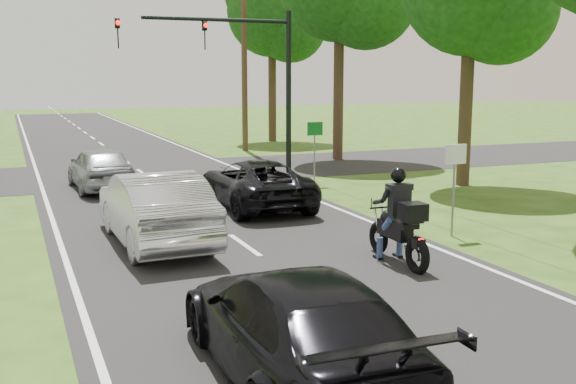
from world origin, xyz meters
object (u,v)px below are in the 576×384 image
object	(u,v)px
dark_suv	(255,183)
silver_sedan	(155,208)
traffic_signal	(241,62)
utility_pole_far	(244,46)
sign_green	(315,138)
dark_car_behind	(297,325)
sign_white	(455,167)
motorcycle_rider	(399,226)
silver_suv	(100,168)

from	to	relation	value
dark_suv	silver_sedan	world-z (taller)	silver_sedan
traffic_signal	utility_pole_far	xyz separation A→B (m)	(2.86, 8.00, 0.95)
sign_green	silver_sedan	bearing A→B (deg)	-137.36
dark_car_behind	sign_green	xyz separation A→B (m)	(6.46, 13.48, 0.89)
dark_suv	silver_sedan	bearing A→B (deg)	43.83
sign_white	dark_suv	bearing A→B (deg)	120.91
dark_car_behind	motorcycle_rider	bearing A→B (deg)	-132.26
dark_suv	silver_suv	size ratio (longest dim) A/B	1.15
dark_suv	silver_sedan	xyz separation A→B (m)	(-3.45, -3.14, 0.13)
silver_suv	dark_car_behind	size ratio (longest dim) A/B	0.88
dark_car_behind	utility_pole_far	distance (m)	26.07
traffic_signal	sign_green	bearing A→B (deg)	-62.62
motorcycle_rider	sign_green	world-z (taller)	sign_green
motorcycle_rider	utility_pole_far	bearing A→B (deg)	81.56
sign_green	utility_pole_far	bearing A→B (deg)	83.27
silver_sedan	sign_white	size ratio (longest dim) A/B	2.28
silver_suv	sign_white	bearing A→B (deg)	121.98
dark_suv	motorcycle_rider	bearing A→B (deg)	97.08
silver_sedan	motorcycle_rider	bearing A→B (deg)	138.89
silver_sedan	dark_car_behind	world-z (taller)	silver_sedan
sign_green	dark_car_behind	bearing A→B (deg)	-115.60
motorcycle_rider	silver_sedan	distance (m)	5.30
silver_sedan	dark_car_behind	xyz separation A→B (m)	(0.20, -7.35, -0.11)
dark_car_behind	sign_green	size ratio (longest dim) A/B	2.25
sign_green	traffic_signal	bearing A→B (deg)	117.38
silver_suv	sign_white	world-z (taller)	sign_white
silver_sedan	traffic_signal	size ratio (longest dim) A/B	0.76
utility_pole_far	sign_white	xyz separation A→B (m)	(-1.50, -19.02, -3.49)
motorcycle_rider	silver_suv	size ratio (longest dim) A/B	0.54
traffic_signal	utility_pole_far	distance (m)	8.55
traffic_signal	sign_white	bearing A→B (deg)	-82.95
silver_suv	dark_car_behind	xyz separation A→B (m)	(0.37, -15.18, -0.02)
traffic_signal	utility_pole_far	bearing A→B (deg)	70.32
silver_suv	sign_white	xyz separation A→B (m)	(6.63, -9.70, 0.87)
silver_sedan	sign_white	xyz separation A→B (m)	(6.45, -1.87, 0.79)
dark_suv	sign_green	distance (m)	4.47
silver_sedan	utility_pole_far	xyz separation A→B (m)	(7.95, 17.15, 4.27)
silver_suv	traffic_signal	bearing A→B (deg)	-168.35
motorcycle_rider	silver_suv	world-z (taller)	motorcycle_rider
utility_pole_far	dark_suv	bearing A→B (deg)	-107.82
traffic_signal	sign_green	size ratio (longest dim) A/B	3.00
traffic_signal	sign_white	xyz separation A→B (m)	(1.36, -11.02, -2.54)
motorcycle_rider	utility_pole_far	size ratio (longest dim) A/B	0.22
motorcycle_rider	sign_green	distance (m)	9.88
dark_suv	silver_suv	distance (m)	5.93
utility_pole_far	dark_car_behind	bearing A→B (deg)	-107.57
silver_sedan	sign_green	distance (m)	9.08
sign_white	silver_sedan	bearing A→B (deg)	163.82
utility_pole_far	sign_white	distance (m)	19.39
silver_suv	dark_car_behind	bearing A→B (deg)	89.04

